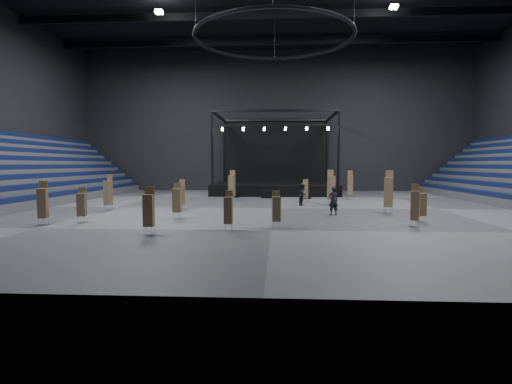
# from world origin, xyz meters

# --- Properties ---
(floor) EXTENTS (50.00, 50.00, 0.00)m
(floor) POSITION_xyz_m (0.00, 0.00, 0.00)
(floor) COLOR #515153
(floor) RESTS_ON ground
(wall_back) EXTENTS (50.00, 0.20, 18.00)m
(wall_back) POSITION_xyz_m (0.00, 21.00, 9.00)
(wall_back) COLOR black
(wall_back) RESTS_ON ground
(stage) EXTENTS (14.00, 10.00, 9.20)m
(stage) POSITION_xyz_m (0.00, 16.24, 1.45)
(stage) COLOR black
(stage) RESTS_ON floor
(truss_ring) EXTENTS (12.30, 12.30, 5.15)m
(truss_ring) POSITION_xyz_m (-0.00, 0.00, 13.00)
(truss_ring) COLOR black
(truss_ring) RESTS_ON ceiling
(flight_case_left) EXTENTS (1.15, 0.64, 0.74)m
(flight_case_left) POSITION_xyz_m (-4.22, 9.70, 0.37)
(flight_case_left) COLOR black
(flight_case_left) RESTS_ON floor
(flight_case_mid) EXTENTS (1.33, 0.80, 0.84)m
(flight_case_mid) POSITION_xyz_m (-0.71, 9.20, 0.42)
(flight_case_mid) COLOR black
(flight_case_mid) RESTS_ON floor
(flight_case_right) EXTENTS (1.14, 0.77, 0.69)m
(flight_case_right) POSITION_xyz_m (3.07, 8.60, 0.35)
(flight_case_right) COLOR black
(flight_case_right) RESTS_ON floor
(chair_stack_0) EXTENTS (0.56, 0.56, 2.49)m
(chair_stack_0) POSITION_xyz_m (-12.90, -9.31, 1.28)
(chair_stack_0) COLOR silver
(chair_stack_0) RESTS_ON floor
(chair_stack_1) EXTENTS (0.60, 0.60, 2.09)m
(chair_stack_1) POSITION_xyz_m (2.76, 4.61, 1.12)
(chair_stack_1) COLOR silver
(chair_stack_1) RESTS_ON floor
(chair_stack_2) EXTENTS (0.55, 0.55, 2.83)m
(chair_stack_2) POSITION_xyz_m (7.33, 8.01, 1.44)
(chair_stack_2) COLOR silver
(chair_stack_2) RESTS_ON floor
(chair_stack_3) EXTENTS (0.53, 0.53, 2.06)m
(chair_stack_3) POSITION_xyz_m (-11.14, -8.33, 1.10)
(chair_stack_3) COLOR silver
(chair_stack_3) RESTS_ON floor
(chair_stack_4) EXTENTS (0.50, 0.50, 2.25)m
(chair_stack_4) POSITION_xyz_m (-5.99, -6.34, 1.19)
(chair_stack_4) COLOR silver
(chair_stack_4) RESTS_ON floor
(chair_stack_5) EXTENTS (0.48, 0.48, 2.01)m
(chair_stack_5) POSITION_xyz_m (0.27, -9.71, 1.07)
(chair_stack_5) COLOR silver
(chair_stack_5) RESTS_ON floor
(chair_stack_6) EXTENTS (0.62, 0.62, 2.67)m
(chair_stack_6) POSITION_xyz_m (-12.23, -2.17, 1.36)
(chair_stack_6) COLOR silver
(chair_stack_6) RESTS_ON floor
(chair_stack_7) EXTENTS (0.48, 0.48, 2.03)m
(chair_stack_7) POSITION_xyz_m (8.95, -6.75, 1.06)
(chair_stack_7) COLOR silver
(chair_stack_7) RESTS_ON floor
(chair_stack_9) EXTENTS (0.51, 0.51, 2.34)m
(chair_stack_9) POSITION_xyz_m (-5.94, -11.99, 1.22)
(chair_stack_9) COLOR silver
(chair_stack_9) RESTS_ON floor
(chair_stack_10) EXTENTS (0.44, 0.44, 2.08)m
(chair_stack_10) POSITION_xyz_m (-2.20, -10.62, 1.09)
(chair_stack_10) COLOR silver
(chair_stack_10) RESTS_ON floor
(chair_stack_11) EXTENTS (0.53, 0.53, 2.35)m
(chair_stack_11) POSITION_xyz_m (7.89, -8.71, 1.20)
(chair_stack_11) COLOR silver
(chair_stack_11) RESTS_ON floor
(chair_stack_12) EXTENTS (0.65, 0.65, 2.88)m
(chair_stack_12) POSITION_xyz_m (-4.00, 6.34, 1.47)
(chair_stack_12) COLOR silver
(chair_stack_12) RESTS_ON floor
(chair_stack_13) EXTENTS (0.63, 0.63, 2.28)m
(chair_stack_13) POSITION_xyz_m (-7.00, -1.30, 1.20)
(chair_stack_13) COLOR silver
(chair_stack_13) RESTS_ON floor
(chair_stack_14) EXTENTS (0.72, 0.72, 3.01)m
(chair_stack_14) POSITION_xyz_m (8.02, -2.95, 1.53)
(chair_stack_14) COLOR silver
(chair_stack_14) RESTS_ON floor
(chair_stack_15) EXTENTS (0.65, 0.65, 2.96)m
(chair_stack_15) POSITION_xyz_m (4.80, 2.67, 1.51)
(chair_stack_15) COLOR silver
(chair_stack_15) RESTS_ON floor
(man_center) EXTENTS (0.81, 0.66, 1.93)m
(man_center) POSITION_xyz_m (4.07, -4.10, 0.97)
(man_center) COLOR black
(man_center) RESTS_ON floor
(crew_member) EXTENTS (0.97, 1.06, 1.78)m
(crew_member) POSITION_xyz_m (2.43, 2.10, 0.89)
(crew_member) COLOR black
(crew_member) RESTS_ON floor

